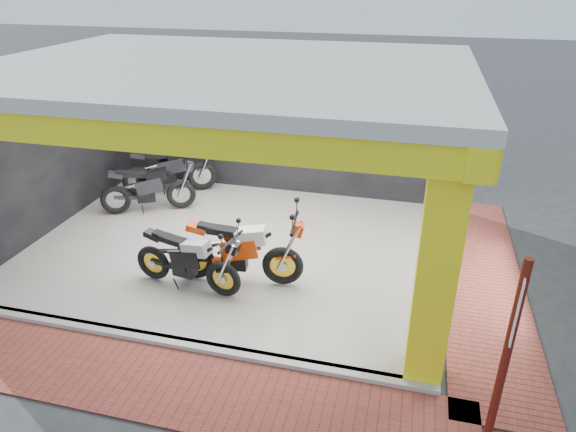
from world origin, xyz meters
name	(u,v)px	position (x,y,z in m)	size (l,w,h in m)	color
ground	(195,306)	(0.00, 0.00, 0.00)	(80.00, 80.00, 0.00)	#2D2D30
showroom_floor	(235,247)	(0.00, 2.00, 0.05)	(8.00, 6.00, 0.10)	silver
showroom_ceiling	(225,68)	(0.00, 2.00, 3.60)	(8.40, 6.40, 0.20)	beige
back_wall	(275,124)	(0.00, 5.10, 1.75)	(8.20, 0.20, 3.50)	black
left_wall	(43,151)	(-4.10, 2.00, 1.75)	(0.20, 6.20, 3.50)	black
corner_column	(437,269)	(3.75, -0.75, 1.75)	(0.50, 0.50, 3.50)	yellow
header_beam_front	(142,134)	(0.00, -1.00, 3.30)	(8.40, 0.30, 0.40)	yellow
header_beam_right	(464,98)	(4.00, 2.00, 3.30)	(0.30, 6.40, 0.40)	yellow
floor_kerb	(168,341)	(0.00, -1.02, 0.05)	(8.00, 0.20, 0.10)	silver
paver_front	(143,379)	(0.00, -1.80, 0.01)	(9.00, 1.40, 0.03)	#953B30
paver_right	(483,280)	(4.80, 2.00, 0.01)	(1.40, 7.00, 0.03)	#953B30
signpost	(508,347)	(4.56, -1.62, 1.38)	(0.10, 0.35, 2.52)	#5F170E
moto_hero	(283,248)	(1.32, 0.84, 0.84)	(2.44, 0.90, 1.49)	red
moto_row_a	(222,263)	(0.44, 0.25, 0.76)	(2.17, 0.80, 1.32)	black
moto_row_b	(180,181)	(-1.76, 3.35, 0.78)	(2.24, 0.83, 1.37)	black
moto_row_d	(201,162)	(-1.73, 4.50, 0.84)	(2.42, 0.90, 1.48)	black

